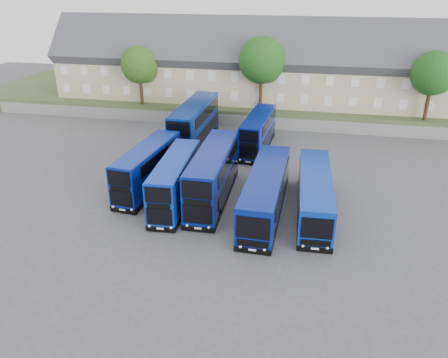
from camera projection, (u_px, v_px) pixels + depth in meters
ground at (196, 218)px, 35.26m from camera, size 120.00×120.00×0.00m
retaining_wall at (243, 121)px, 56.27m from camera, size 70.00×0.40×1.50m
earth_bank at (254, 100)px, 65.05m from camera, size 80.00×20.00×2.00m
terrace_row at (295, 68)px, 58.06m from camera, size 66.00×10.40×11.20m
dd_front_left at (148, 169)px, 39.41m from camera, size 3.29×10.23×4.00m
dd_front_mid at (176, 182)px, 36.91m from camera, size 2.81×10.19×4.01m
dd_front_right at (213, 176)px, 37.36m from camera, size 2.73×11.35×4.50m
dd_rear_left at (195, 125)px, 49.71m from camera, size 2.96×12.09×4.79m
dd_rear_right at (258, 133)px, 48.56m from camera, size 3.01×10.03×3.93m
coach_east_a at (266, 193)px, 35.57m from camera, size 3.02×12.87×3.50m
coach_east_b at (314, 195)px, 35.48m from camera, size 2.96×12.14×3.30m
tree_west at (141, 66)px, 57.05m from camera, size 4.80×4.80×7.65m
tree_mid at (263, 62)px, 54.21m from camera, size 5.76×5.76×9.18m
tree_east at (434, 75)px, 50.49m from camera, size 5.12×5.12×8.16m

